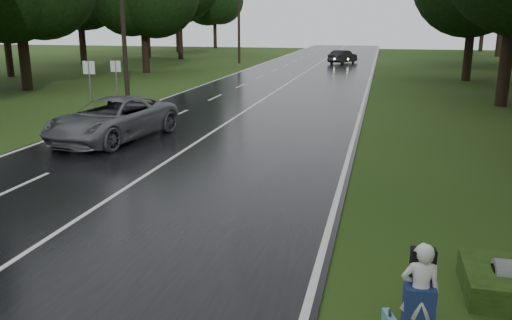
{
  "coord_description": "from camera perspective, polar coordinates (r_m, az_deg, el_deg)",
  "views": [
    {
      "loc": [
        6.77,
        -10.34,
        4.57
      ],
      "look_at": [
        3.75,
        2.37,
        1.1
      ],
      "focal_mm": 37.08,
      "sensor_mm": 36.0,
      "label": 1
    }
  ],
  "objects": [
    {
      "name": "hitchhiker",
      "position": [
        8.22,
        17.24,
        -13.79
      ],
      "size": [
        0.6,
        0.55,
        1.54
      ],
      "color": "silver",
      "rests_on": "ground"
    },
    {
      "name": "grey_car",
      "position": [
        21.22,
        -15.24,
        4.28
      ],
      "size": [
        3.7,
        6.28,
        1.64
      ],
      "primitive_type": "imported",
      "rotation": [
        0.0,
        0.0,
        6.11
      ],
      "color": "#55565A",
      "rests_on": "road"
    },
    {
      "name": "tree_left_d",
      "position": [
        38.97,
        -23.37,
        6.94
      ],
      "size": [
        7.91,
        7.91,
        12.36
      ],
      "primitive_type": null,
      "color": "black",
      "rests_on": "ground"
    },
    {
      "name": "road_sign_a",
      "position": [
        27.67,
        -17.21,
        4.7
      ],
      "size": [
        0.63,
        0.1,
        2.64
      ],
      "primitive_type": null,
      "color": "white",
      "rests_on": "ground"
    },
    {
      "name": "utility_pole_mid",
      "position": [
        33.82,
        -13.68,
        6.69
      ],
      "size": [
        1.8,
        0.28,
        9.45
      ],
      "primitive_type": null,
      "color": "black",
      "rests_on": "ground"
    },
    {
      "name": "tree_right_e",
      "position": [
        44.58,
        21.66,
        7.96
      ],
      "size": [
        8.27,
        8.27,
        12.92
      ],
      "primitive_type": null,
      "color": "black",
      "rests_on": "ground"
    },
    {
      "name": "tree_right_f",
      "position": [
        58.01,
        21.79,
        9.32
      ],
      "size": [
        9.57,
        9.57,
        14.96
      ],
      "primitive_type": null,
      "color": "black",
      "rests_on": "ground"
    },
    {
      "name": "road_sign_b",
      "position": [
        29.98,
        -14.63,
        5.63
      ],
      "size": [
        0.59,
        0.1,
        2.46
      ],
      "primitive_type": null,
      "color": "white",
      "rests_on": "ground"
    },
    {
      "name": "tree_left_e",
      "position": [
        48.91,
        -11.72,
        9.21
      ],
      "size": [
        7.58,
        7.58,
        11.84
      ],
      "primitive_type": null,
      "color": "black",
      "rests_on": "ground"
    },
    {
      "name": "lane_center",
      "position": [
        31.41,
        0.81,
        6.59
      ],
      "size": [
        0.12,
        140.0,
        0.01
      ],
      "primitive_type": "cube",
      "color": "silver",
      "rests_on": "road"
    },
    {
      "name": "utility_pole_far",
      "position": [
        58.42,
        -1.82,
        10.38
      ],
      "size": [
        1.8,
        0.28,
        10.87
      ],
      "primitive_type": null,
      "color": "black",
      "rests_on": "ground"
    },
    {
      "name": "road",
      "position": [
        31.42,
        0.81,
        6.55
      ],
      "size": [
        12.0,
        140.0,
        0.04
      ],
      "primitive_type": "cube",
      "color": "black",
      "rests_on": "ground"
    },
    {
      "name": "ground",
      "position": [
        13.18,
        -18.67,
        -6.23
      ],
      "size": [
        160.0,
        160.0,
        0.0
      ],
      "primitive_type": "plane",
      "color": "#274013",
      "rests_on": "ground"
    },
    {
      "name": "far_car",
      "position": [
        58.55,
        9.35,
        10.93
      ],
      "size": [
        2.98,
        4.49,
        1.4
      ],
      "primitive_type": "imported",
      "rotation": [
        0.0,
        0.0,
        2.75
      ],
      "color": "black",
      "rests_on": "road"
    },
    {
      "name": "tree_left_f",
      "position": [
        65.39,
        -8.1,
        10.72
      ],
      "size": [
        11.04,
        11.04,
        17.25
      ],
      "primitive_type": null,
      "color": "black",
      "rests_on": "ground"
    },
    {
      "name": "tree_right_d",
      "position": [
        32.02,
        24.86,
        5.3
      ],
      "size": [
        9.25,
        9.25,
        14.45
      ],
      "primitive_type": null,
      "color": "black",
      "rests_on": "ground"
    }
  ]
}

